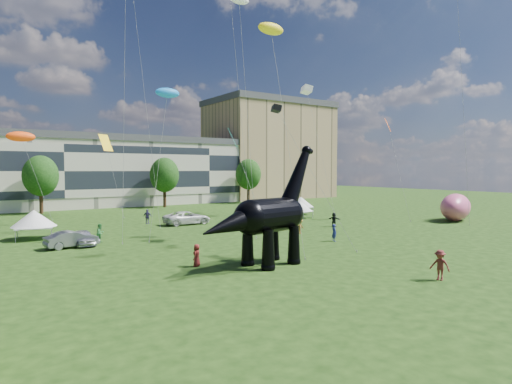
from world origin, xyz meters
TOP-DOWN VIEW (x-y plane):
  - ground at (0.00, 0.00)m, footprint 220.00×220.00m
  - terrace_row at (-8.00, 62.00)m, footprint 78.00×11.00m
  - apartment_block at (40.00, 65.00)m, footprint 28.00×18.00m
  - tree_mid_left at (-12.00, 53.00)m, footprint 5.20×5.20m
  - tree_mid_right at (8.00, 53.00)m, footprint 5.20×5.20m
  - tree_far_right at (26.00, 53.00)m, footprint 5.20×5.20m
  - dinosaur_sculpture at (-4.24, 4.70)m, footprint 10.95×3.89m
  - car_silver at (-13.03, 20.45)m, footprint 1.66×4.03m
  - car_grey at (-14.10, 19.86)m, footprint 4.58×2.18m
  - car_white at (0.92, 28.59)m, footprint 5.88×2.81m
  - car_dark at (9.21, 24.58)m, footprint 2.08×5.00m
  - gazebo_near at (16.57, 25.66)m, footprint 4.43×4.43m
  - gazebo_far at (20.24, 29.83)m, footprint 4.80×4.80m
  - gazebo_left at (-16.19, 26.64)m, footprint 4.65×4.65m
  - inflatable_pink at (31.79, 12.05)m, footprint 7.98×6.00m
  - visitors at (-2.63, 15.14)m, footprint 53.55×40.64m
  - kites at (-3.36, 26.14)m, footprint 53.79×37.19m

SIDE VIEW (x-z plane):
  - ground at x=0.00m, z-range 0.00..0.00m
  - car_silver at x=-13.03m, z-range 0.00..1.37m
  - car_dark at x=9.21m, z-range 0.00..1.45m
  - car_grey at x=-14.10m, z-range 0.00..1.45m
  - car_white at x=0.92m, z-range 0.00..1.62m
  - visitors at x=-2.63m, z-range -0.08..1.81m
  - gazebo_near at x=16.57m, z-range 0.49..2.91m
  - inflatable_pink at x=31.79m, z-range 0.00..3.58m
  - gazebo_far at x=20.24m, z-range 0.54..3.18m
  - gazebo_left at x=-16.19m, z-range 0.58..3.43m
  - dinosaur_sculpture at x=-4.24m, z-range -1.09..7.83m
  - terrace_row at x=-8.00m, z-range 0.00..12.00m
  - tree_mid_left at x=-12.00m, z-range 1.57..11.01m
  - tree_mid_right at x=8.00m, z-range 1.57..11.01m
  - tree_far_right at x=26.00m, z-range 1.57..11.01m
  - apartment_block at x=40.00m, z-range 0.00..22.00m
  - kites at x=-3.36m, z-range 1.41..31.48m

